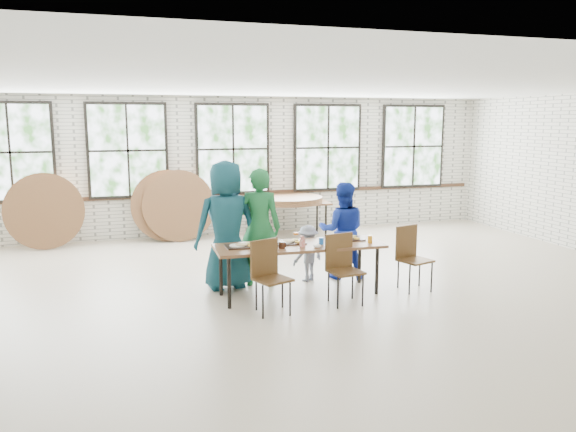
% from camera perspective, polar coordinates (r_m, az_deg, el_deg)
% --- Properties ---
extents(room, '(12.00, 12.00, 12.00)m').
position_cam_1_polar(room, '(12.32, -5.61, 6.57)').
color(room, '#B8AD92').
rests_on(room, ground).
extents(dining_table, '(2.42, 0.87, 0.74)m').
position_cam_1_polar(dining_table, '(7.99, 1.15, -3.27)').
color(dining_table, brown).
rests_on(dining_table, ground).
extents(chair_near_left, '(0.53, 0.53, 0.95)m').
position_cam_1_polar(chair_near_left, '(7.34, -2.00, -5.50)').
color(chair_near_left, '#52361B').
rests_on(chair_near_left, ground).
extents(chair_near_right, '(0.47, 0.46, 0.95)m').
position_cam_1_polar(chair_near_right, '(7.74, 5.52, -4.73)').
color(chair_near_right, '#52361B').
rests_on(chair_near_right, ground).
extents(chair_spare, '(0.52, 0.51, 0.95)m').
position_cam_1_polar(chair_spare, '(8.51, 12.35, -3.60)').
color(chair_spare, '#52361B').
rests_on(chair_spare, ground).
extents(adult_teal, '(1.00, 0.72, 1.91)m').
position_cam_1_polar(adult_teal, '(8.33, -6.29, -0.92)').
color(adult_teal, navy).
rests_on(adult_teal, ground).
extents(adult_green, '(0.76, 0.63, 1.79)m').
position_cam_1_polar(adult_green, '(8.45, -2.93, -1.15)').
color(adult_green, '#1D6C36').
rests_on(adult_green, ground).
extents(toddler, '(0.65, 0.53, 0.88)m').
position_cam_1_polar(toddler, '(8.76, 2.02, -3.79)').
color(toddler, '#141C40').
rests_on(toddler, ground).
extents(adult_blue, '(0.90, 0.80, 1.53)m').
position_cam_1_polar(adult_blue, '(8.90, 5.54, -1.48)').
color(adult_blue, '#172FA3').
rests_on(adult_blue, ground).
extents(storage_table, '(1.83, 0.83, 0.74)m').
position_cam_1_polar(storage_table, '(12.10, -0.03, 1.12)').
color(storage_table, brown).
rests_on(storage_table, ground).
extents(tabletop_clutter, '(2.08, 0.62, 0.11)m').
position_cam_1_polar(tabletop_clutter, '(7.98, 1.82, -2.74)').
color(tabletop_clutter, black).
rests_on(tabletop_clutter, dining_table).
extents(round_tops_stacked, '(1.50, 1.50, 0.13)m').
position_cam_1_polar(round_tops_stacked, '(12.08, -0.03, 1.68)').
color(round_tops_stacked, brown).
rests_on(round_tops_stacked, storage_table).
extents(round_tops_leaning, '(4.09, 0.47, 1.49)m').
position_cam_1_polar(round_tops_leaning, '(11.85, -15.54, 0.83)').
color(round_tops_leaning, brown).
rests_on(round_tops_leaning, ground).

